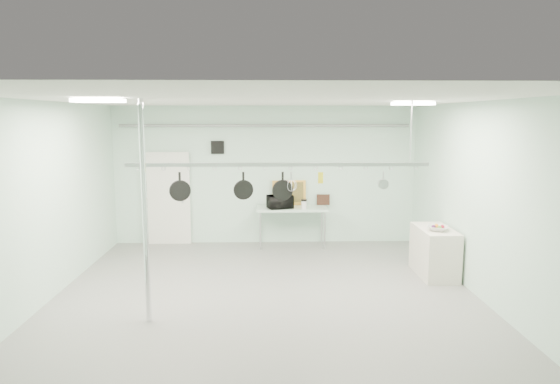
{
  "coord_description": "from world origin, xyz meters",
  "views": [
    {
      "loc": [
        0.0,
        -7.55,
        2.95
      ],
      "look_at": [
        0.25,
        1.0,
        1.66
      ],
      "focal_mm": 32.0,
      "sensor_mm": 36.0,
      "label": 1
    }
  ],
  "objects_px": {
    "chrome_pole": "(145,213)",
    "prep_table": "(292,211)",
    "microwave": "(280,202)",
    "skillet_mid": "(243,185)",
    "pot_rack": "(278,163)",
    "fruit_bowl": "(438,228)",
    "skillet_left": "(180,187)",
    "skillet_right": "(283,187)",
    "side_cabinet": "(434,252)",
    "coffee_canister": "(304,205)"
  },
  "relations": [
    {
      "from": "microwave",
      "to": "coffee_canister",
      "type": "bearing_deg",
      "value": 152.08
    },
    {
      "from": "microwave",
      "to": "chrome_pole",
      "type": "bearing_deg",
      "value": 45.6
    },
    {
      "from": "prep_table",
      "to": "microwave",
      "type": "distance_m",
      "value": 0.37
    },
    {
      "from": "skillet_left",
      "to": "skillet_right",
      "type": "height_order",
      "value": "same"
    },
    {
      "from": "pot_rack",
      "to": "coffee_canister",
      "type": "relative_size",
      "value": 26.42
    },
    {
      "from": "pot_rack",
      "to": "prep_table",
      "type": "bearing_deg",
      "value": 83.09
    },
    {
      "from": "microwave",
      "to": "skillet_mid",
      "type": "relative_size",
      "value": 1.27
    },
    {
      "from": "side_cabinet",
      "to": "skillet_right",
      "type": "relative_size",
      "value": 2.54
    },
    {
      "from": "side_cabinet",
      "to": "pot_rack",
      "type": "height_order",
      "value": "pot_rack"
    },
    {
      "from": "coffee_canister",
      "to": "skillet_left",
      "type": "xyz_separation_m",
      "value": [
        -2.21,
        -3.1,
        0.86
      ]
    },
    {
      "from": "fruit_bowl",
      "to": "skillet_left",
      "type": "distance_m",
      "value": 4.66
    },
    {
      "from": "skillet_mid",
      "to": "skillet_right",
      "type": "bearing_deg",
      "value": -11.35
    },
    {
      "from": "skillet_mid",
      "to": "skillet_right",
      "type": "height_order",
      "value": "same"
    },
    {
      "from": "prep_table",
      "to": "side_cabinet",
      "type": "distance_m",
      "value": 3.39
    },
    {
      "from": "prep_table",
      "to": "coffee_canister",
      "type": "height_order",
      "value": "coffee_canister"
    },
    {
      "from": "chrome_pole",
      "to": "coffee_canister",
      "type": "height_order",
      "value": "chrome_pole"
    },
    {
      "from": "microwave",
      "to": "side_cabinet",
      "type": "bearing_deg",
      "value": 125.38
    },
    {
      "from": "pot_rack",
      "to": "skillet_left",
      "type": "relative_size",
      "value": 10.25
    },
    {
      "from": "chrome_pole",
      "to": "skillet_mid",
      "type": "xyz_separation_m",
      "value": [
        1.35,
        0.9,
        0.27
      ]
    },
    {
      "from": "skillet_right",
      "to": "skillet_left",
      "type": "bearing_deg",
      "value": 170.2
    },
    {
      "from": "fruit_bowl",
      "to": "skillet_right",
      "type": "height_order",
      "value": "skillet_right"
    },
    {
      "from": "pot_rack",
      "to": "microwave",
      "type": "xyz_separation_m",
      "value": [
        0.13,
        3.19,
        -1.17
      ]
    },
    {
      "from": "pot_rack",
      "to": "coffee_canister",
      "type": "xyz_separation_m",
      "value": [
        0.66,
        3.1,
        -1.23
      ]
    },
    {
      "from": "skillet_mid",
      "to": "prep_table",
      "type": "bearing_deg",
      "value": 62.59
    },
    {
      "from": "fruit_bowl",
      "to": "skillet_left",
      "type": "bearing_deg",
      "value": -168.55
    },
    {
      "from": "chrome_pole",
      "to": "prep_table",
      "type": "bearing_deg",
      "value": 61.29
    },
    {
      "from": "fruit_bowl",
      "to": "pot_rack",
      "type": "bearing_deg",
      "value": -162.78
    },
    {
      "from": "skillet_left",
      "to": "coffee_canister",
      "type": "bearing_deg",
      "value": 40.87
    },
    {
      "from": "fruit_bowl",
      "to": "skillet_right",
      "type": "relative_size",
      "value": 0.78
    },
    {
      "from": "chrome_pole",
      "to": "pot_rack",
      "type": "height_order",
      "value": "chrome_pole"
    },
    {
      "from": "microwave",
      "to": "pot_rack",
      "type": "bearing_deg",
      "value": 69.67
    },
    {
      "from": "skillet_right",
      "to": "coffee_canister",
      "type": "bearing_deg",
      "value": 69.53
    },
    {
      "from": "side_cabinet",
      "to": "skillet_right",
      "type": "distance_m",
      "value": 3.38
    },
    {
      "from": "pot_rack",
      "to": "fruit_bowl",
      "type": "relative_size",
      "value": 13.0
    },
    {
      "from": "chrome_pole",
      "to": "prep_table",
      "type": "height_order",
      "value": "chrome_pole"
    },
    {
      "from": "pot_rack",
      "to": "skillet_right",
      "type": "height_order",
      "value": "pot_rack"
    },
    {
      "from": "prep_table",
      "to": "skillet_mid",
      "type": "bearing_deg",
      "value": -106.06
    },
    {
      "from": "chrome_pole",
      "to": "skillet_right",
      "type": "relative_size",
      "value": 6.77
    },
    {
      "from": "chrome_pole",
      "to": "fruit_bowl",
      "type": "bearing_deg",
      "value": 20.53
    },
    {
      "from": "chrome_pole",
      "to": "skillet_left",
      "type": "distance_m",
      "value": 1.0
    },
    {
      "from": "skillet_left",
      "to": "microwave",
      "type": "bearing_deg",
      "value": 48.61
    },
    {
      "from": "side_cabinet",
      "to": "microwave",
      "type": "bearing_deg",
      "value": 143.44
    },
    {
      "from": "side_cabinet",
      "to": "skillet_mid",
      "type": "height_order",
      "value": "skillet_mid"
    },
    {
      "from": "prep_table",
      "to": "skillet_right",
      "type": "xyz_separation_m",
      "value": [
        -0.33,
        -3.3,
        1.02
      ]
    },
    {
      "from": "side_cabinet",
      "to": "microwave",
      "type": "relative_size",
      "value": 2.22
    },
    {
      "from": "skillet_mid",
      "to": "skillet_right",
      "type": "xyz_separation_m",
      "value": [
        0.62,
        0.0,
        -0.02
      ]
    },
    {
      "from": "pot_rack",
      "to": "skillet_mid",
      "type": "xyz_separation_m",
      "value": [
        -0.55,
        0.0,
        -0.36
      ]
    },
    {
      "from": "side_cabinet",
      "to": "skillet_mid",
      "type": "distance_m",
      "value": 3.93
    },
    {
      "from": "microwave",
      "to": "skillet_left",
      "type": "height_order",
      "value": "skillet_left"
    },
    {
      "from": "pot_rack",
      "to": "fruit_bowl",
      "type": "distance_m",
      "value": 3.32
    }
  ]
}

